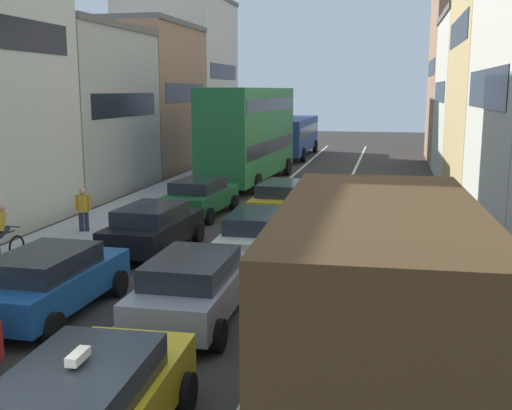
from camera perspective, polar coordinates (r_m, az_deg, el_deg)
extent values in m
cube|color=#A6A6A6|center=(27.96, -9.95, 0.41)|extent=(2.60, 64.00, 0.14)
cube|color=silver|center=(26.50, 0.11, -0.13)|extent=(0.16, 60.00, 0.01)
cube|color=silver|center=(26.01, 7.45, -0.43)|extent=(0.16, 60.00, 0.01)
cube|color=black|center=(22.42, -21.73, 14.62)|extent=(0.02, 7.04, 1.10)
cube|color=#B2ADA3|center=(31.70, -17.79, 8.17)|extent=(7.00, 8.70, 7.74)
cube|color=black|center=(30.09, -11.95, 9.08)|extent=(0.02, 7.04, 1.10)
cube|color=#66605B|center=(31.81, -18.21, 15.41)|extent=(7.20, 8.70, 0.30)
cube|color=#9E7556|center=(39.55, -11.39, 9.56)|extent=(7.00, 8.70, 8.71)
cube|color=black|center=(38.28, -6.51, 10.32)|extent=(0.02, 7.04, 1.10)
cube|color=#66605B|center=(39.74, -11.64, 16.07)|extent=(7.20, 8.70, 0.30)
cube|color=beige|center=(47.75, -7.14, 11.46)|extent=(7.00, 8.70, 11.42)
cube|color=black|center=(46.72, -3.00, 12.24)|extent=(0.02, 7.04, 1.10)
cube|color=#9E7556|center=(45.46, 20.43, 11.13)|extent=(7.00, 8.70, 11.73)
cube|color=black|center=(45.14, 15.97, 12.14)|extent=(0.02, 7.04, 1.10)
cube|color=beige|center=(36.76, 22.16, 9.01)|extent=(7.00, 8.70, 8.82)
cube|color=black|center=(36.34, 16.66, 10.03)|extent=(0.02, 7.04, 1.10)
cube|color=#66605B|center=(36.97, 22.67, 16.08)|extent=(7.20, 8.70, 0.30)
cube|color=black|center=(27.67, 18.27, 15.08)|extent=(0.02, 7.04, 1.10)
cube|color=black|center=(18.82, 20.51, 10.08)|extent=(0.02, 7.04, 1.10)
cube|color=#A51E1E|center=(11.76, 10.73, -6.99)|extent=(2.49, 2.49, 1.90)
cube|color=black|center=(12.82, 10.75, -3.74)|extent=(2.02, 0.11, 0.70)
cube|color=#51381E|center=(7.96, 11.15, -9.96)|extent=(2.61, 5.53, 2.80)
cube|color=white|center=(7.93, 2.34, -7.70)|extent=(0.20, 4.48, 0.90)
cylinder|color=black|center=(12.19, 4.82, -10.93)|extent=(0.34, 0.97, 0.96)
cylinder|color=black|center=(12.23, 16.31, -11.26)|extent=(0.34, 0.97, 0.96)
cube|color=#1E2328|center=(8.55, -16.07, -15.62)|extent=(1.69, 2.48, 0.52)
cube|color=#F2EACC|center=(8.40, -16.20, -13.35)|extent=(0.18, 0.45, 0.12)
cylinder|color=black|center=(10.66, -16.43, -15.60)|extent=(0.25, 0.65, 0.64)
cylinder|color=black|center=(10.03, -6.52, -16.94)|extent=(0.25, 0.65, 0.64)
cube|color=gray|center=(13.50, -5.69, -7.92)|extent=(1.84, 4.32, 0.70)
cube|color=#1E2328|center=(13.15, -5.99, -5.87)|extent=(1.61, 2.42, 0.52)
cylinder|color=black|center=(15.20, -7.34, -7.20)|extent=(0.23, 0.64, 0.64)
cylinder|color=black|center=(14.72, -0.49, -7.71)|extent=(0.23, 0.64, 0.64)
cylinder|color=black|center=(12.64, -11.74, -11.10)|extent=(0.23, 0.64, 0.64)
cylinder|color=black|center=(12.06, -3.51, -11.98)|extent=(0.23, 0.64, 0.64)
cube|color=#194C8C|center=(14.54, -18.48, -7.07)|extent=(1.88, 4.33, 0.70)
cube|color=#1E2328|center=(14.22, -19.04, -5.14)|extent=(1.63, 2.44, 0.52)
cylinder|color=black|center=(16.29, -18.48, -6.45)|extent=(0.23, 0.64, 0.64)
cylinder|color=black|center=(15.42, -12.61, -7.11)|extent=(0.23, 0.64, 0.64)
cylinder|color=black|center=(13.02, -18.31, -10.78)|extent=(0.23, 0.64, 0.64)
cube|color=beige|center=(18.03, 0.34, -3.11)|extent=(1.88, 4.33, 0.70)
cube|color=#1E2328|center=(17.71, 0.22, -1.50)|extent=(1.63, 2.44, 0.52)
cylinder|color=black|center=(19.68, -1.48, -2.98)|extent=(0.23, 0.64, 0.64)
cylinder|color=black|center=(19.37, 3.85, -3.23)|extent=(0.23, 0.64, 0.64)
cylinder|color=black|center=(16.94, -3.67, -5.26)|extent=(0.23, 0.64, 0.64)
cylinder|color=black|center=(16.57, 2.51, -5.61)|extent=(0.23, 0.64, 0.64)
cube|color=black|center=(19.27, -9.44, -2.35)|extent=(1.95, 4.36, 0.70)
cube|color=#1E2328|center=(18.98, -9.73, -0.84)|extent=(1.67, 2.46, 0.52)
cylinder|color=black|center=(21.02, -10.12, -2.27)|extent=(0.24, 0.65, 0.64)
cylinder|color=black|center=(20.34, -5.38, -2.58)|extent=(0.24, 0.65, 0.64)
cylinder|color=black|center=(18.48, -13.85, -4.21)|extent=(0.24, 0.65, 0.64)
cylinder|color=black|center=(17.70, -8.57, -4.66)|extent=(0.24, 0.65, 0.64)
cube|color=#B29319|center=(23.78, 2.62, 0.25)|extent=(2.08, 4.41, 0.70)
cube|color=#1E2328|center=(23.50, 2.52, 1.51)|extent=(1.74, 2.51, 0.52)
cylinder|color=black|center=(25.46, 1.37, 0.15)|extent=(0.26, 0.65, 0.64)
cylinder|color=black|center=(25.07, 5.44, -0.07)|extent=(0.26, 0.65, 0.64)
cylinder|color=black|center=(22.70, -0.51, -1.14)|extent=(0.26, 0.65, 0.64)
cylinder|color=black|center=(22.25, 4.03, -1.41)|extent=(0.26, 0.65, 0.64)
cube|color=#19592D|center=(24.56, -5.18, 0.55)|extent=(2.09, 4.41, 0.70)
cube|color=#1E2328|center=(24.29, -5.37, 1.77)|extent=(1.74, 2.51, 0.52)
cylinder|color=black|center=(26.30, -5.87, 0.43)|extent=(0.26, 0.65, 0.64)
cylinder|color=black|center=(25.67, -2.06, 0.23)|extent=(0.26, 0.65, 0.64)
cylinder|color=black|center=(23.66, -8.53, -0.78)|extent=(0.26, 0.65, 0.64)
cylinder|color=black|center=(22.96, -4.35, -1.04)|extent=(0.26, 0.65, 0.64)
cube|color=#759EB7|center=(15.76, 10.75, -5.32)|extent=(2.06, 4.40, 0.70)
cube|color=#1E2328|center=(15.43, 10.75, -3.52)|extent=(1.73, 2.50, 0.52)
cylinder|color=black|center=(17.35, 8.11, -4.96)|extent=(0.26, 0.65, 0.64)
cylinder|color=black|center=(17.22, 14.21, -5.31)|extent=(0.26, 0.65, 0.64)
cylinder|color=black|center=(14.58, 6.53, -7.96)|extent=(0.26, 0.65, 0.64)
cylinder|color=black|center=(14.43, 13.84, -8.42)|extent=(0.26, 0.65, 0.64)
cube|color=silver|center=(21.17, 11.46, -1.26)|extent=(2.09, 4.41, 0.70)
cube|color=#1E2328|center=(20.86, 11.47, 0.14)|extent=(1.75, 2.51, 0.52)
cylinder|color=black|center=(22.75, 9.45, -1.26)|extent=(0.26, 0.65, 0.64)
cylinder|color=black|center=(22.62, 14.08, -1.51)|extent=(0.26, 0.65, 0.64)
cylinder|color=black|center=(19.92, 8.42, -2.93)|extent=(0.26, 0.65, 0.64)
cylinder|color=black|center=(19.76, 13.71, -3.23)|extent=(0.26, 0.65, 0.64)
cube|color=#1E6033|center=(32.79, -0.59, 4.94)|extent=(3.01, 10.61, 2.40)
cube|color=black|center=(32.75, -0.59, 5.56)|extent=(3.01, 9.98, 0.70)
cube|color=#1E6033|center=(32.64, -0.60, 8.92)|extent=(3.01, 10.61, 2.16)
cube|color=black|center=(32.64, -0.60, 9.34)|extent=(3.01, 9.98, 0.64)
cylinder|color=black|center=(36.87, -0.87, 3.69)|extent=(0.35, 1.01, 1.00)
cylinder|color=black|center=(36.27, 2.94, 3.57)|extent=(0.35, 1.01, 1.00)
cylinder|color=black|center=(30.33, -4.48, 2.16)|extent=(0.35, 1.01, 1.00)
cylinder|color=black|center=(29.59, 0.09, 1.98)|extent=(0.35, 1.01, 1.00)
cube|color=navy|center=(46.10, 3.42, 6.57)|extent=(2.51, 10.50, 2.40)
cube|color=black|center=(46.08, 3.43, 7.01)|extent=(2.54, 9.87, 0.70)
cylinder|color=black|center=(50.11, 2.66, 5.52)|extent=(0.30, 1.00, 1.00)
cylinder|color=black|center=(49.76, 5.52, 5.45)|extent=(0.30, 1.00, 1.00)
cylinder|color=black|center=(43.33, 1.12, 4.73)|extent=(0.30, 1.00, 1.00)
cylinder|color=black|center=(42.92, 4.40, 4.64)|extent=(0.30, 1.00, 1.00)
torus|color=black|center=(19.78, -21.33, -3.60)|extent=(0.12, 0.68, 0.68)
cylinder|color=black|center=(19.27, -22.41, -2.51)|extent=(0.14, 0.95, 0.05)
cylinder|color=black|center=(19.56, -21.65, -1.88)|extent=(0.50, 0.08, 0.04)
cylinder|color=#232833|center=(19.27, -22.70, -2.31)|extent=(0.18, 0.45, 0.30)
cylinder|color=#232833|center=(19.17, -22.33, -2.35)|extent=(0.18, 0.45, 0.30)
cylinder|color=gold|center=(19.12, -22.68, -1.40)|extent=(0.34, 0.48, 0.62)
sphere|color=tan|center=(19.14, -22.53, -0.25)|extent=(0.22, 0.22, 0.22)
cylinder|color=#262D47|center=(22.05, -15.91, -1.67)|extent=(0.16, 0.16, 0.82)
cylinder|color=#262D47|center=(22.03, -15.45, -1.66)|extent=(0.16, 0.16, 0.82)
cylinder|color=gold|center=(21.90, -15.77, 0.15)|extent=(0.34, 0.34, 0.60)
sphere|color=tan|center=(21.83, -15.83, 1.23)|extent=(0.24, 0.24, 0.24)
cylinder|color=gold|center=(21.93, -16.35, 0.21)|extent=(0.10, 0.10, 0.55)
cylinder|color=gold|center=(21.87, -15.20, 0.24)|extent=(0.10, 0.10, 0.55)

